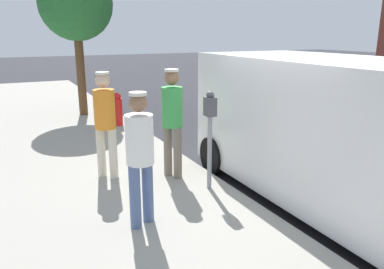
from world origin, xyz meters
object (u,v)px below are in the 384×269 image
object	(u,v)px
parking_meter_near	(210,124)
fire_hydrant	(118,110)
pedestrian_in_orange	(105,118)
parked_van	(346,132)
street_tree	(76,5)
pedestrian_in_green	(172,116)
pedestrian_in_white	(140,151)

from	to	relation	value
parking_meter_near	fire_hydrant	xyz separation A→B (m)	(0.10, -4.68, -0.61)
pedestrian_in_orange	parked_van	distance (m)	3.67
parked_van	fire_hydrant	xyz separation A→B (m)	(1.60, -5.89, -0.59)
parked_van	street_tree	world-z (taller)	street_tree
parked_van	pedestrian_in_green	bearing A→B (deg)	-46.85
pedestrian_in_green	fire_hydrant	distance (m)	4.02
pedestrian_in_green	parked_van	world-z (taller)	parked_van
street_tree	parked_van	bearing A→B (deg)	105.55
pedestrian_in_orange	street_tree	distance (m)	5.71
pedestrian_in_white	street_tree	bearing A→B (deg)	-95.51
pedestrian_in_orange	pedestrian_in_green	world-z (taller)	pedestrian_in_green
fire_hydrant	parking_meter_near	bearing A→B (deg)	91.22
parking_meter_near	pedestrian_in_white	world-z (taller)	pedestrian_in_white
parking_meter_near	pedestrian_in_orange	bearing A→B (deg)	-42.36
parked_van	fire_hydrant	world-z (taller)	parked_van
pedestrian_in_white	parking_meter_near	bearing A→B (deg)	-154.73
parked_van	fire_hydrant	distance (m)	6.13
parking_meter_near	street_tree	size ratio (longest dim) A/B	0.37
parking_meter_near	pedestrian_in_green	xyz separation A→B (m)	(0.30, -0.71, 0.01)
parking_meter_near	parked_van	distance (m)	1.93
parked_van	fire_hydrant	size ratio (longest dim) A/B	6.08
street_tree	parking_meter_near	bearing A→B (deg)	95.61
pedestrian_in_white	pedestrian_in_green	distance (m)	1.68
pedestrian_in_white	pedestrian_in_orange	bearing A→B (deg)	-91.02
street_tree	fire_hydrant	size ratio (longest dim) A/B	4.80
street_tree	pedestrian_in_green	bearing A→B (deg)	93.31
parking_meter_near	pedestrian_in_green	bearing A→B (deg)	-66.91
pedestrian_in_orange	fire_hydrant	world-z (taller)	pedestrian_in_orange
street_tree	fire_hydrant	distance (m)	3.25
parking_meter_near	parked_van	bearing A→B (deg)	141.03
pedestrian_in_green	pedestrian_in_orange	bearing A→B (deg)	-25.22
parking_meter_near	pedestrian_in_green	size ratio (longest dim) A/B	0.85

